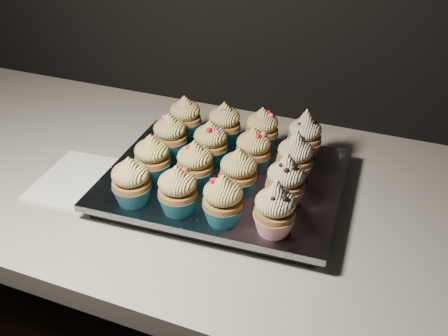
{
  "coord_description": "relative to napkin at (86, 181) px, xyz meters",
  "views": [
    {
      "loc": [
        0.25,
        1.0,
        1.42
      ],
      "look_at": [
        -0.02,
        1.68,
        0.95
      ],
      "focal_mm": 40.0,
      "sensor_mm": 36.0,
      "label": 1
    }
  ],
  "objects": [
    {
      "name": "cupcake_0",
      "position": [
        0.14,
        -0.06,
        0.07
      ],
      "size": [
        0.06,
        0.06,
        0.08
      ],
      "color": "#1A637C",
      "rests_on": "foil_lining"
    },
    {
      "name": "cupcake_3",
      "position": [
        0.37,
        -0.04,
        0.07
      ],
      "size": [
        0.06,
        0.06,
        0.1
      ],
      "color": "#B7192D",
      "rests_on": "foil_lining"
    },
    {
      "name": "worktop",
      "position": [
        0.27,
        0.09,
        -0.02
      ],
      "size": [
        2.44,
        0.64,
        0.04
      ],
      "primitive_type": "cube",
      "color": "beige",
      "rests_on": "cabinet"
    },
    {
      "name": "cupcake_12",
      "position": [
        0.12,
        0.18,
        0.07
      ],
      "size": [
        0.06,
        0.06,
        0.08
      ],
      "color": "#1A637C",
      "rests_on": "foil_lining"
    },
    {
      "name": "cupcake_11",
      "position": [
        0.36,
        0.11,
        0.07
      ],
      "size": [
        0.06,
        0.06,
        0.1
      ],
      "color": "#B7192D",
      "rests_on": "foil_lining"
    },
    {
      "name": "cupcake_2",
      "position": [
        0.29,
        -0.05,
        0.07
      ],
      "size": [
        0.06,
        0.06,
        0.08
      ],
      "color": "#1A637C",
      "rests_on": "foil_lining"
    },
    {
      "name": "cupcake_7",
      "position": [
        0.37,
        0.03,
        0.07
      ],
      "size": [
        0.06,
        0.06,
        0.1
      ],
      "color": "#B7192D",
      "rests_on": "foil_lining"
    },
    {
      "name": "napkin",
      "position": [
        0.0,
        0.0,
        0.0
      ],
      "size": [
        0.18,
        0.18,
        0.0
      ],
      "primitive_type": "cube",
      "rotation": [
        0.0,
        0.0,
        0.08
      ],
      "color": "white",
      "rests_on": "worktop"
    },
    {
      "name": "cupcake_14",
      "position": [
        0.28,
        0.18,
        0.07
      ],
      "size": [
        0.06,
        0.06,
        0.08
      ],
      "color": "#1A637C",
      "rests_on": "foil_lining"
    },
    {
      "name": "cupcake_13",
      "position": [
        0.2,
        0.18,
        0.07
      ],
      "size": [
        0.06,
        0.06,
        0.08
      ],
      "color": "#1A637C",
      "rests_on": "foil_lining"
    },
    {
      "name": "foil_lining",
      "position": [
        0.25,
        0.07,
        0.03
      ],
      "size": [
        0.42,
        0.34,
        0.01
      ],
      "primitive_type": "cube",
      "rotation": [
        0.0,
        0.0,
        0.06
      ],
      "color": "silver",
      "rests_on": "baking_tray"
    },
    {
      "name": "cupcake_4",
      "position": [
        0.13,
        0.02,
        0.07
      ],
      "size": [
        0.06,
        0.06,
        0.08
      ],
      "color": "#1A637C",
      "rests_on": "foil_lining"
    },
    {
      "name": "cupcake_5",
      "position": [
        0.21,
        0.03,
        0.07
      ],
      "size": [
        0.06,
        0.06,
        0.08
      ],
      "color": "#1A637C",
      "rests_on": "foil_lining"
    },
    {
      "name": "cupcake_9",
      "position": [
        0.21,
        0.1,
        0.07
      ],
      "size": [
        0.06,
        0.06,
        0.08
      ],
      "color": "#1A637C",
      "rests_on": "foil_lining"
    },
    {
      "name": "cupcake_6",
      "position": [
        0.29,
        0.03,
        0.07
      ],
      "size": [
        0.06,
        0.06,
        0.08
      ],
      "color": "#1A637C",
      "rests_on": "foil_lining"
    },
    {
      "name": "cupcake_1",
      "position": [
        0.22,
        -0.05,
        0.07
      ],
      "size": [
        0.06,
        0.06,
        0.08
      ],
      "color": "#1A637C",
      "rests_on": "foil_lining"
    },
    {
      "name": "cupcake_8",
      "position": [
        0.13,
        0.1,
        0.07
      ],
      "size": [
        0.06,
        0.06,
        0.08
      ],
      "color": "#1A637C",
      "rests_on": "foil_lining"
    },
    {
      "name": "baking_tray",
      "position": [
        0.25,
        0.07,
        0.01
      ],
      "size": [
        0.39,
        0.31,
        0.02
      ],
      "primitive_type": "cube",
      "rotation": [
        0.0,
        0.0,
        0.06
      ],
      "color": "black",
      "rests_on": "worktop"
    },
    {
      "name": "cupcake_10",
      "position": [
        0.29,
        0.11,
        0.07
      ],
      "size": [
        0.06,
        0.06,
        0.08
      ],
      "color": "#1A637C",
      "rests_on": "foil_lining"
    },
    {
      "name": "cupcake_15",
      "position": [
        0.36,
        0.19,
        0.07
      ],
      "size": [
        0.06,
        0.06,
        0.1
      ],
      "color": "#B7192D",
      "rests_on": "foil_lining"
    }
  ]
}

